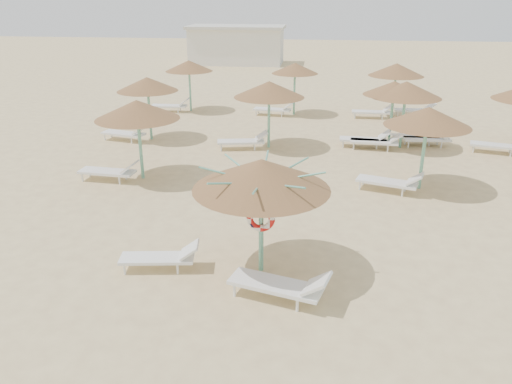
# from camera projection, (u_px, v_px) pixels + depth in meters

# --- Properties ---
(ground) EXTENTS (120.00, 120.00, 0.00)m
(ground) POSITION_uv_depth(u_px,v_px,m) (250.00, 265.00, 11.73)
(ground) COLOR #E1C489
(ground) RESTS_ON ground
(main_palapa) EXTENTS (3.01, 3.01, 2.69)m
(main_palapa) POSITION_uv_depth(u_px,v_px,m) (261.00, 175.00, 10.67)
(main_palapa) COLOR #67B298
(main_palapa) RESTS_ON ground
(lounger_main_a) EXTENTS (1.88, 0.80, 0.66)m
(lounger_main_a) POSITION_uv_depth(u_px,v_px,m) (162.00, 257.00, 11.46)
(lounger_main_a) COLOR white
(lounger_main_a) RESTS_ON ground
(lounger_main_b) EXTENTS (2.19, 1.17, 0.76)m
(lounger_main_b) POSITION_uv_depth(u_px,v_px,m) (282.00, 285.00, 10.28)
(lounger_main_b) COLOR white
(lounger_main_b) RESTS_ON ground
(palapa_field) EXTENTS (19.97, 13.32, 2.72)m
(palapa_field) POSITION_uv_depth(u_px,v_px,m) (348.00, 91.00, 19.85)
(palapa_field) COLOR #67B298
(palapa_field) RESTS_ON ground
(service_hut) EXTENTS (8.40, 4.40, 3.25)m
(service_hut) POSITION_uv_depth(u_px,v_px,m) (237.00, 45.00, 44.03)
(service_hut) COLOR silver
(service_hut) RESTS_ON ground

